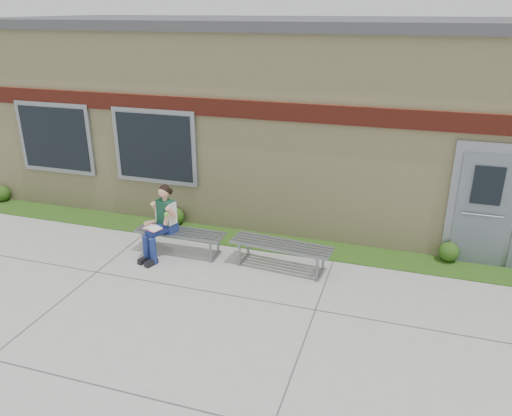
% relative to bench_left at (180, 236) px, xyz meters
% --- Properties ---
extents(ground, '(80.00, 80.00, 0.00)m').
position_rel_bench_left_xyz_m(ground, '(1.88, -1.68, -0.35)').
color(ground, '#9E9E99').
rests_on(ground, ground).
extents(grass_strip, '(16.00, 0.80, 0.02)m').
position_rel_bench_left_xyz_m(grass_strip, '(1.88, 0.92, -0.34)').
color(grass_strip, '#214913').
rests_on(grass_strip, ground).
extents(school_building, '(16.20, 6.22, 4.20)m').
position_rel_bench_left_xyz_m(school_building, '(1.88, 4.31, 1.75)').
color(school_building, beige).
rests_on(school_building, ground).
extents(bench_left, '(1.74, 0.50, 0.45)m').
position_rel_bench_left_xyz_m(bench_left, '(0.00, 0.00, 0.00)').
color(bench_left, slate).
rests_on(bench_left, ground).
extents(bench_right, '(1.88, 0.67, 0.48)m').
position_rel_bench_left_xyz_m(bench_right, '(2.00, 0.00, 0.02)').
color(bench_right, slate).
rests_on(bench_right, ground).
extents(girl, '(0.58, 0.90, 1.39)m').
position_rel_bench_left_xyz_m(girl, '(-0.28, -0.21, 0.37)').
color(girl, navy).
rests_on(girl, ground).
extents(shrub_west, '(0.38, 0.38, 0.38)m').
position_rel_bench_left_xyz_m(shrub_west, '(-5.37, 1.17, -0.14)').
color(shrub_west, '#214913').
rests_on(shrub_west, grass_strip).
extents(shrub_mid, '(0.37, 0.37, 0.37)m').
position_rel_bench_left_xyz_m(shrub_mid, '(-0.69, 1.17, -0.14)').
color(shrub_mid, '#214913').
rests_on(shrub_mid, grass_strip).
extents(shrub_east, '(0.37, 0.37, 0.37)m').
position_rel_bench_left_xyz_m(shrub_east, '(4.92, 1.17, -0.14)').
color(shrub_east, '#214913').
rests_on(shrub_east, grass_strip).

